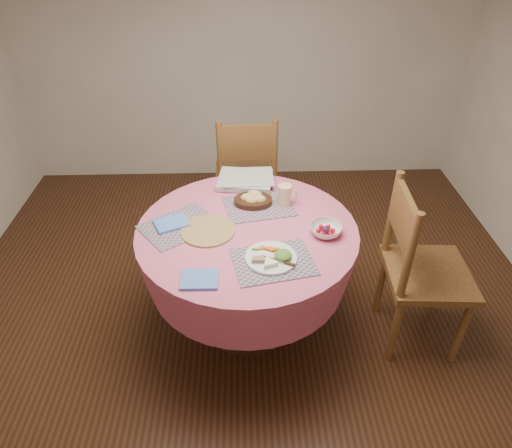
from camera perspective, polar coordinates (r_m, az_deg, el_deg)
The scene contains 16 objects.
ground at distance 3.04m, azimuth -0.96°, elevation -12.09°, with size 4.00×4.00×0.00m, color #331C0F.
room_envelope at distance 2.12m, azimuth -1.45°, elevation 21.04°, with size 4.01×4.01×2.71m.
dining_table at distance 2.66m, azimuth -1.08°, elevation -3.97°, with size 1.24×1.24×0.75m.
chair_right at distance 2.75m, azimuth 19.72°, elevation -5.10°, with size 0.49×0.51×1.05m.
chair_back at distance 3.51m, azimuth -1.17°, elevation 6.32°, with size 0.49×0.47×1.02m.
placemat_front at distance 2.31m, azimuth 2.20°, elevation -4.73°, with size 0.40×0.30×0.01m, color #136B6D.
placemat_left at distance 2.59m, azimuth -9.54°, elevation -0.19°, with size 0.40×0.30×0.01m, color #136B6D.
placemat_back at distance 2.72m, azimuth 0.38°, elevation 2.26°, with size 0.40×0.30×0.01m, color #136B6D.
wicker_trivet at distance 2.52m, azimuth -6.04°, elevation -0.83°, with size 0.30×0.30×0.01m, color #9C7B43.
napkin_near at distance 2.22m, azimuth -7.08°, elevation -6.90°, with size 0.18×0.14×0.01m, color #5380D5.
napkin_far at distance 2.60m, azimuth -10.51°, elevation 0.11°, with size 0.18×0.14×0.01m, color #5380D5.
dinner_plate at distance 2.31m, azimuth 2.08°, elevation -4.16°, with size 0.26×0.26×0.05m.
bread_bowl at distance 2.72m, azimuth -0.35°, elevation 3.15°, with size 0.23×0.23×0.08m.
latte_mug at distance 2.71m, azimuth 3.67°, elevation 3.68°, with size 0.12×0.08×0.12m.
fruit_bowl at distance 2.51m, azimuth 8.71°, elevation -0.74°, with size 0.22×0.22×0.06m.
newspaper_stack at distance 2.94m, azimuth -1.32°, elevation 5.59°, with size 0.37×0.31×0.04m.
Camera 1 is at (-0.02, -2.05, 2.24)m, focal length 32.00 mm.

